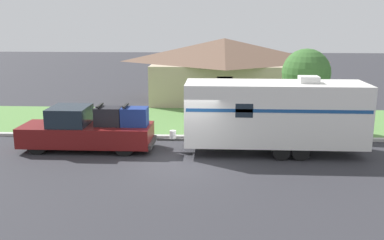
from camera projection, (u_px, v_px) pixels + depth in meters
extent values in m
plane|color=#2D2D33|center=(187.00, 164.00, 17.06)|extent=(120.00, 120.00, 0.00)
cube|color=#ADADA8|center=(192.00, 137.00, 20.69)|extent=(80.00, 0.30, 0.14)
cube|color=#568442|center=(196.00, 121.00, 24.25)|extent=(80.00, 7.00, 0.03)
cube|color=tan|center=(224.00, 81.00, 30.62)|extent=(9.81, 6.95, 2.69)
pyramid|color=brown|center=(224.00, 50.00, 30.12)|extent=(10.60, 7.50, 1.66)
cube|color=#4C3828|center=(224.00, 93.00, 27.34)|extent=(1.00, 0.06, 2.10)
cylinder|color=black|center=(37.00, 144.00, 18.19)|extent=(0.91, 0.28, 0.91)
cylinder|color=black|center=(51.00, 134.00, 19.73)|extent=(0.91, 0.28, 0.91)
cylinder|color=black|center=(124.00, 145.00, 17.99)|extent=(0.91, 0.28, 0.91)
cylinder|color=black|center=(132.00, 135.00, 19.52)|extent=(0.91, 0.28, 0.91)
cube|color=maroon|center=(58.00, 134.00, 18.87)|extent=(3.14, 1.94, 0.87)
cube|color=#19232D|center=(70.00, 116.00, 18.65)|extent=(1.63, 1.79, 0.81)
cube|color=maroon|center=(122.00, 135.00, 18.72)|extent=(2.56, 1.94, 0.87)
cube|color=#333333|center=(153.00, 142.00, 18.72)|extent=(0.12, 1.75, 0.20)
cube|color=black|center=(109.00, 116.00, 18.56)|extent=(1.15, 0.82, 0.80)
cube|color=black|center=(100.00, 105.00, 18.47)|extent=(0.10, 0.90, 0.08)
cube|color=navy|center=(134.00, 117.00, 18.50)|extent=(1.15, 0.82, 0.80)
cube|color=black|center=(126.00, 106.00, 18.41)|extent=(0.10, 0.90, 0.08)
cylinder|color=black|center=(281.00, 152.00, 17.43)|extent=(0.71, 0.22, 0.71)
cylinder|color=black|center=(275.00, 138.00, 19.41)|extent=(0.71, 0.22, 0.71)
cylinder|color=black|center=(301.00, 152.00, 17.39)|extent=(0.71, 0.22, 0.71)
cylinder|color=black|center=(292.00, 139.00, 19.37)|extent=(0.71, 0.22, 0.71)
cube|color=silver|center=(274.00, 113.00, 18.11)|extent=(7.53, 2.31, 2.59)
cube|color=navy|center=(279.00, 111.00, 16.91)|extent=(7.38, 0.01, 0.14)
cube|color=#383838|center=(171.00, 140.00, 18.64)|extent=(1.28, 0.12, 0.10)
cylinder|color=silver|center=(173.00, 134.00, 18.58)|extent=(0.28, 0.28, 0.36)
cube|color=silver|center=(309.00, 79.00, 17.71)|extent=(0.80, 0.68, 0.28)
cube|color=#19232D|center=(244.00, 111.00, 16.98)|extent=(0.70, 0.01, 0.56)
cylinder|color=brown|center=(314.00, 125.00, 21.17)|extent=(0.09, 0.09, 1.09)
cube|color=black|center=(315.00, 112.00, 21.02)|extent=(0.48, 0.20, 0.22)
cylinder|color=brown|center=(304.00, 111.00, 22.02)|extent=(0.24, 0.24, 2.08)
sphere|color=#38662D|center=(306.00, 73.00, 21.58)|extent=(2.44, 2.44, 2.44)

